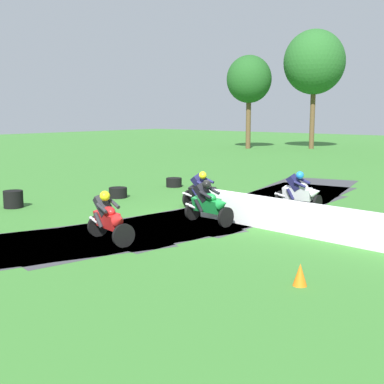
# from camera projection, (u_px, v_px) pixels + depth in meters

# --- Properties ---
(ground_plane) EXTENTS (120.00, 120.00, 0.00)m
(ground_plane) POSITION_uv_depth(u_px,v_px,m) (212.00, 218.00, 16.33)
(ground_plane) COLOR #38752D
(track_asphalt) EXTENTS (7.25, 22.81, 0.01)m
(track_asphalt) POSITION_uv_depth(u_px,v_px,m) (199.00, 215.00, 16.74)
(track_asphalt) COLOR #3D3D42
(track_asphalt) RESTS_ON ground
(safety_barrier) EXTENTS (11.64, 1.37, 0.90)m
(safety_barrier) POSITION_uv_depth(u_px,v_px,m) (378.00, 232.00, 12.44)
(safety_barrier) COLOR white
(safety_barrier) RESTS_ON ground
(motorcycle_lead_red) EXTENTS (1.70, 1.05, 1.43)m
(motorcycle_lead_red) POSITION_uv_depth(u_px,v_px,m) (109.00, 218.00, 13.13)
(motorcycle_lead_red) COLOR black
(motorcycle_lead_red) RESTS_ON ground
(motorcycle_chase_green) EXTENTS (1.70, 0.90, 1.43)m
(motorcycle_chase_green) POSITION_uv_depth(u_px,v_px,m) (208.00, 203.00, 15.28)
(motorcycle_chase_green) COLOR black
(motorcycle_chase_green) RESTS_ON ground
(motorcycle_trailing_black) EXTENTS (1.68, 0.87, 1.43)m
(motorcycle_trailing_black) POSITION_uv_depth(u_px,v_px,m) (204.00, 191.00, 17.61)
(motorcycle_trailing_black) COLOR black
(motorcycle_trailing_black) RESTS_ON ground
(motorcycle_fourth_white) EXTENTS (1.68, 0.79, 1.43)m
(motorcycle_fourth_white) POSITION_uv_depth(u_px,v_px,m) (299.00, 192.00, 17.38)
(motorcycle_fourth_white) COLOR black
(motorcycle_fourth_white) RESTS_ON ground
(tire_stack_near) EXTENTS (0.67, 0.67, 0.60)m
(tire_stack_near) POSITION_uv_depth(u_px,v_px,m) (13.00, 199.00, 17.98)
(tire_stack_near) COLOR black
(tire_stack_near) RESTS_ON ground
(tire_stack_mid_a) EXTENTS (0.70, 0.70, 0.40)m
(tire_stack_mid_a) POSITION_uv_depth(u_px,v_px,m) (118.00, 193.00, 20.08)
(tire_stack_mid_a) COLOR black
(tire_stack_mid_a) RESTS_ON ground
(tire_stack_mid_b) EXTENTS (0.70, 0.70, 0.40)m
(tire_stack_mid_b) POSITION_uv_depth(u_px,v_px,m) (174.00, 182.00, 22.96)
(tire_stack_mid_b) COLOR black
(tire_stack_mid_b) RESTS_ON ground
(traffic_cone) EXTENTS (0.28, 0.28, 0.44)m
(traffic_cone) POSITION_uv_depth(u_px,v_px,m) (300.00, 275.00, 9.93)
(traffic_cone) COLOR orange
(traffic_cone) RESTS_ON ground
(tree_far_right) EXTENTS (5.37, 5.37, 10.45)m
(tree_far_right) POSITION_uv_depth(u_px,v_px,m) (314.00, 62.00, 45.36)
(tree_far_right) COLOR brown
(tree_far_right) RESTS_ON ground
(tree_mid_rise) EXTENTS (4.00, 4.00, 8.28)m
(tree_mid_rise) POSITION_uv_depth(u_px,v_px,m) (249.00, 80.00, 45.92)
(tree_mid_rise) COLOR brown
(tree_mid_rise) RESTS_ON ground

